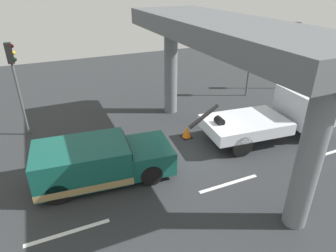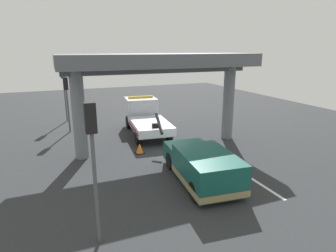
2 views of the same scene
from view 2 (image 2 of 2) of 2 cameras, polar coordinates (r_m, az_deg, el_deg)
ground_plane at (r=17.37m, az=-0.37°, el=-5.12°), size 60.00×40.00×0.10m
lane_stripe_west at (r=13.78m, az=18.75°, el=-11.44°), size 2.60×0.16×0.01m
lane_stripe_mid at (r=18.31m, az=6.50°, el=-3.95°), size 2.60×0.16×0.01m
lane_stripe_east at (r=23.50m, az=-0.50°, el=0.52°), size 2.60×0.16×0.01m
tow_truck_white at (r=21.03m, az=-4.70°, el=2.05°), size 7.34×2.96×2.46m
towed_van_green at (r=13.29m, az=6.92°, el=-8.02°), size 5.38×2.66×1.58m
overpass_structure at (r=17.04m, az=-1.41°, el=11.67°), size 3.60×11.71×5.73m
traffic_light_near at (r=8.61m, az=-14.99°, el=-3.55°), size 0.39×0.32×4.57m
traffic_light_far at (r=21.85m, az=-19.75°, el=6.38°), size 0.39×0.32×4.04m
traffic_light_mid at (r=25.28m, az=-20.27°, el=8.22°), size 0.39×0.32×4.53m
traffic_cone_orange at (r=16.93m, az=-5.71°, el=-4.54°), size 0.51×0.51×0.60m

